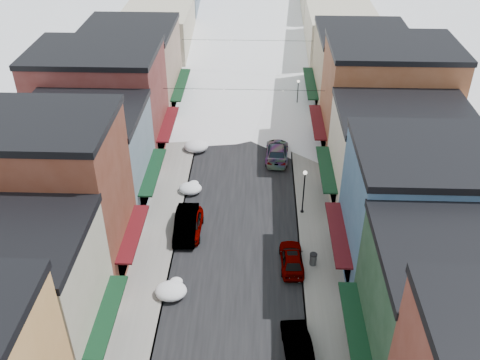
# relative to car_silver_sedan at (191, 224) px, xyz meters

# --- Properties ---
(road) EXTENTS (10.00, 160.00, 0.01)m
(road) POSITION_rel_car_silver_sedan_xyz_m (3.90, 35.24, -0.76)
(road) COLOR black
(road) RESTS_ON ground
(sidewalk_left) EXTENTS (3.20, 160.00, 0.15)m
(sidewalk_left) POSITION_rel_car_silver_sedan_xyz_m (-2.70, 35.24, -0.69)
(sidewalk_left) COLOR gray
(sidewalk_left) RESTS_ON ground
(sidewalk_right) EXTENTS (3.20, 160.00, 0.15)m
(sidewalk_right) POSITION_rel_car_silver_sedan_xyz_m (10.50, 35.24, -0.69)
(sidewalk_right) COLOR gray
(sidewalk_right) RESTS_ON ground
(curb_left) EXTENTS (0.10, 160.00, 0.15)m
(curb_left) POSITION_rel_car_silver_sedan_xyz_m (-1.15, 35.24, -0.69)
(curb_left) COLOR slate
(curb_left) RESTS_ON ground
(curb_right) EXTENTS (0.10, 160.00, 0.15)m
(curb_right) POSITION_rel_car_silver_sedan_xyz_m (8.95, 35.24, -0.69)
(curb_right) COLOR slate
(curb_right) RESTS_ON ground
(bldg_l_cream) EXTENTS (11.30, 8.20, 9.50)m
(bldg_l_cream) POSITION_rel_car_silver_sedan_xyz_m (-9.29, -12.26, 3.99)
(bldg_l_cream) COLOR #BCB597
(bldg_l_cream) RESTS_ON ground
(bldg_l_brick_near) EXTENTS (12.30, 8.20, 12.50)m
(bldg_l_brick_near) POSITION_rel_car_silver_sedan_xyz_m (-9.79, -4.26, 5.49)
(bldg_l_brick_near) COLOR brown
(bldg_l_brick_near) RESTS_ON ground
(bldg_l_grayblue) EXTENTS (11.30, 9.20, 9.00)m
(bldg_l_grayblue) POSITION_rel_car_silver_sedan_xyz_m (-9.29, 4.24, 3.74)
(bldg_l_grayblue) COLOR slate
(bldg_l_grayblue) RESTS_ON ground
(bldg_l_brick_far) EXTENTS (13.30, 9.20, 11.00)m
(bldg_l_brick_far) POSITION_rel_car_silver_sedan_xyz_m (-10.29, 13.24, 4.74)
(bldg_l_brick_far) COLOR maroon
(bldg_l_brick_far) RESTS_ON ground
(bldg_l_tan) EXTENTS (11.30, 11.20, 10.00)m
(bldg_l_tan) POSITION_rel_car_silver_sedan_xyz_m (-9.29, 23.24, 4.24)
(bldg_l_tan) COLOR #9A7C65
(bldg_l_tan) RESTS_ON ground
(bldg_r_green) EXTENTS (11.30, 9.20, 9.50)m
(bldg_r_green) POSITION_rel_car_silver_sedan_xyz_m (17.09, -12.76, 3.99)
(bldg_r_green) COLOR #1D3C26
(bldg_r_green) RESTS_ON ground
(bldg_r_blue) EXTENTS (11.30, 9.20, 10.50)m
(bldg_r_blue) POSITION_rel_car_silver_sedan_xyz_m (17.09, -3.76, 4.49)
(bldg_r_blue) COLOR #37597C
(bldg_r_blue) RESTS_ON ground
(bldg_r_cream) EXTENTS (12.30, 9.20, 9.00)m
(bldg_r_cream) POSITION_rel_car_silver_sedan_xyz_m (17.59, 5.24, 3.74)
(bldg_r_cream) COLOR beige
(bldg_r_cream) RESTS_ON ground
(bldg_r_brick_far) EXTENTS (13.30, 9.20, 11.50)m
(bldg_r_brick_far) POSITION_rel_car_silver_sedan_xyz_m (18.10, 14.24, 4.99)
(bldg_r_brick_far) COLOR brown
(bldg_r_brick_far) RESTS_ON ground
(bldg_r_tan) EXTENTS (11.30, 11.20, 9.50)m
(bldg_r_tan) POSITION_rel_car_silver_sedan_xyz_m (17.09, 24.24, 3.99)
(bldg_r_tan) COLOR #988564
(bldg_r_tan) RESTS_ON ground
(overhead_cables) EXTENTS (16.40, 15.04, 0.04)m
(overhead_cables) POSITION_rel_car_silver_sedan_xyz_m (3.90, 22.74, 5.43)
(overhead_cables) COLOR black
(overhead_cables) RESTS_ON ground
(car_silver_sedan) EXTENTS (1.88, 4.53, 1.53)m
(car_silver_sedan) POSITION_rel_car_silver_sedan_xyz_m (0.00, 0.00, 0.00)
(car_silver_sedan) COLOR #AEB0B7
(car_silver_sedan) RESTS_ON ground
(car_dark_hatch) EXTENTS (1.91, 5.17, 1.69)m
(car_dark_hatch) POSITION_rel_car_silver_sedan_xyz_m (-0.40, -0.06, 0.08)
(car_dark_hatch) COLOR black
(car_dark_hatch) RESTS_ON ground
(car_silver_wagon) EXTENTS (2.65, 5.16, 1.43)m
(car_silver_wagon) POSITION_rel_car_silver_sedan_xyz_m (-0.16, 27.09, -0.05)
(car_silver_wagon) COLOR #9EA0A5
(car_silver_wagon) RESTS_ON ground
(car_green_sedan) EXTENTS (2.13, 4.85, 1.55)m
(car_green_sedan) POSITION_rel_car_silver_sedan_xyz_m (8.20, -12.32, 0.01)
(car_green_sedan) COLOR black
(car_green_sedan) RESTS_ON ground
(car_gray_suv) EXTENTS (1.89, 4.40, 1.48)m
(car_gray_suv) POSITION_rel_car_silver_sedan_xyz_m (8.20, -3.87, -0.03)
(car_gray_suv) COLOR gray
(car_gray_suv) RESTS_ON ground
(car_black_sedan) EXTENTS (2.52, 5.66, 1.61)m
(car_black_sedan) POSITION_rel_car_silver_sedan_xyz_m (7.40, 12.16, 0.04)
(car_black_sedan) COLOR black
(car_black_sedan) RESTS_ON ground
(car_lane_silver) EXTENTS (1.80, 4.46, 1.52)m
(car_lane_silver) POSITION_rel_car_silver_sedan_xyz_m (2.16, 36.53, -0.01)
(car_lane_silver) COLOR gray
(car_lane_silver) RESTS_ON ground
(car_lane_white) EXTENTS (2.88, 5.23, 1.39)m
(car_lane_white) POSITION_rel_car_silver_sedan_xyz_m (5.19, 35.43, -0.07)
(car_lane_white) COLOR #BBBABD
(car_lane_white) RESTS_ON ground
(trash_can) EXTENTS (0.59, 0.59, 1.00)m
(trash_can) POSITION_rel_car_silver_sedan_xyz_m (9.84, -3.80, -0.11)
(trash_can) COLOR #535558
(trash_can) RESTS_ON sidewalk_right
(streetlamp_near) EXTENTS (0.35, 0.35, 4.26)m
(streetlamp_near) POSITION_rel_car_silver_sedan_xyz_m (9.43, 2.90, 2.07)
(streetlamp_near) COLOR black
(streetlamp_near) RESTS_ON sidewalk_right
(streetlamp_far) EXTENTS (0.32, 0.32, 3.91)m
(streetlamp_far) POSITION_rel_car_silver_sedan_xyz_m (9.99, 23.01, 1.85)
(streetlamp_far) COLOR black
(streetlamp_far) RESTS_ON sidewalk_right
(snow_pile_near) EXTENTS (2.32, 2.63, 0.98)m
(snow_pile_near) POSITION_rel_car_silver_sedan_xyz_m (-0.61, -7.30, -0.30)
(snow_pile_near) COLOR white
(snow_pile_near) RESTS_ON ground
(snow_pile_mid) EXTENTS (2.12, 2.50, 0.90)m
(snow_pile_mid) POSITION_rel_car_silver_sedan_xyz_m (-0.71, 5.84, -0.34)
(snow_pile_mid) COLOR white
(snow_pile_mid) RESTS_ON ground
(snow_pile_far) EXTENTS (2.52, 2.75, 1.07)m
(snow_pile_far) POSITION_rel_car_silver_sedan_xyz_m (-0.98, 13.55, -0.26)
(snow_pile_far) COLOR white
(snow_pile_far) RESTS_ON ground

